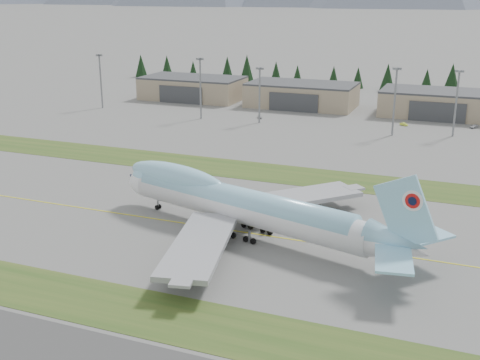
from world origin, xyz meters
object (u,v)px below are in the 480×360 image
at_px(service_vehicle_c, 474,128).
at_px(hangar_center, 302,95).
at_px(service_vehicle_a, 260,118).
at_px(hangar_left, 193,88).
at_px(boeing_747_freighter, 242,204).
at_px(hangar_right, 440,103).
at_px(service_vehicle_b, 404,126).

bearing_deg(service_vehicle_c, hangar_center, -168.60).
xyz_separation_m(hangar_center, service_vehicle_c, (74.34, -19.48, -5.39)).
bearing_deg(service_vehicle_a, hangar_left, 120.31).
relative_size(service_vehicle_a, service_vehicle_c, 0.89).
bearing_deg(boeing_747_freighter, hangar_right, 94.21).
height_order(service_vehicle_a, service_vehicle_b, service_vehicle_a).
bearing_deg(boeing_747_freighter, hangar_left, 134.94).
xyz_separation_m(hangar_right, service_vehicle_c, (14.34, -19.48, -5.39)).
distance_m(service_vehicle_a, service_vehicle_b, 57.96).
height_order(hangar_left, hangar_right, same).
height_order(boeing_747_freighter, hangar_center, boeing_747_freighter).
relative_size(boeing_747_freighter, service_vehicle_b, 22.57).
relative_size(boeing_747_freighter, hangar_left, 1.61).
bearing_deg(boeing_747_freighter, service_vehicle_a, 123.54).
distance_m(boeing_747_freighter, hangar_left, 172.75).
bearing_deg(service_vehicle_b, hangar_center, 96.79).
height_order(boeing_747_freighter, service_vehicle_c, boeing_747_freighter).
bearing_deg(boeing_747_freighter, service_vehicle_b, 96.96).
xyz_separation_m(hangar_center, service_vehicle_a, (-8.79, -32.06, -5.39)).
relative_size(hangar_right, service_vehicle_a, 12.46).
distance_m(boeing_747_freighter, service_vehicle_b, 127.45).
distance_m(service_vehicle_a, service_vehicle_c, 84.07).
xyz_separation_m(boeing_747_freighter, service_vehicle_b, (19.24, 125.81, -6.71)).
distance_m(hangar_right, service_vehicle_a, 76.09).
height_order(boeing_747_freighter, service_vehicle_b, boeing_747_freighter).
relative_size(hangar_right, service_vehicle_c, 11.11).
xyz_separation_m(boeing_747_freighter, hangar_left, (-84.49, 150.67, -1.32)).
bearing_deg(boeing_747_freighter, hangar_center, 116.73).
xyz_separation_m(boeing_747_freighter, service_vehicle_c, (44.85, 131.20, -6.71)).
distance_m(hangar_center, service_vehicle_b, 54.97).
distance_m(hangar_center, service_vehicle_a, 33.68).
distance_m(hangar_left, hangar_center, 55.00).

